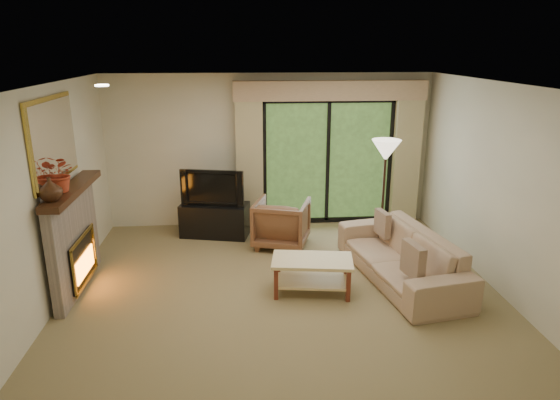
{
  "coord_description": "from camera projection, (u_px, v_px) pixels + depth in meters",
  "views": [
    {
      "loc": [
        -0.5,
        -5.88,
        3.02
      ],
      "look_at": [
        0.0,
        0.3,
        1.1
      ],
      "focal_mm": 32.0,
      "sensor_mm": 36.0,
      "label": 1
    }
  ],
  "objects": [
    {
      "name": "floor",
      "position": [
        282.0,
        287.0,
        6.53
      ],
      "size": [
        5.5,
        5.5,
        0.0
      ],
      "primitive_type": "plane",
      "color": "olive",
      "rests_on": "ground"
    },
    {
      "name": "ceiling",
      "position": [
        282.0,
        84.0,
        5.76
      ],
      "size": [
        5.5,
        5.5,
        0.0
      ],
      "primitive_type": "plane",
      "rotation": [
        3.14,
        0.0,
        0.0
      ],
      "color": "silver",
      "rests_on": "ground"
    },
    {
      "name": "wall_back",
      "position": [
        270.0,
        151.0,
        8.53
      ],
      "size": [
        5.0,
        0.0,
        5.0
      ],
      "primitive_type": "plane",
      "rotation": [
        1.57,
        0.0,
        0.0
      ],
      "color": "beige",
      "rests_on": "ground"
    },
    {
      "name": "wall_front",
      "position": [
        310.0,
        284.0,
        3.77
      ],
      "size": [
        5.0,
        0.0,
        5.0
      ],
      "primitive_type": "plane",
      "rotation": [
        -1.57,
        0.0,
        0.0
      ],
      "color": "beige",
      "rests_on": "ground"
    },
    {
      "name": "wall_left",
      "position": [
        52.0,
        197.0,
        5.93
      ],
      "size": [
        0.0,
        5.0,
        5.0
      ],
      "primitive_type": "plane",
      "rotation": [
        1.57,
        0.0,
        1.57
      ],
      "color": "beige",
      "rests_on": "ground"
    },
    {
      "name": "wall_right",
      "position": [
        497.0,
        187.0,
        6.36
      ],
      "size": [
        0.0,
        5.0,
        5.0
      ],
      "primitive_type": "plane",
      "rotation": [
        1.57,
        0.0,
        -1.57
      ],
      "color": "beige",
      "rests_on": "ground"
    },
    {
      "name": "fireplace",
      "position": [
        74.0,
        239.0,
        6.31
      ],
      "size": [
        0.24,
        1.7,
        1.37
      ],
      "primitive_type": null,
      "color": "gray",
      "rests_on": "floor"
    },
    {
      "name": "mirror",
      "position": [
        54.0,
        140.0,
        5.93
      ],
      "size": [
        0.07,
        1.45,
        1.02
      ],
      "primitive_type": null,
      "color": "gold",
      "rests_on": "wall_left"
    },
    {
      "name": "sliding_door",
      "position": [
        328.0,
        162.0,
        8.61
      ],
      "size": [
        2.26,
        0.1,
        2.16
      ],
      "primitive_type": null,
      "color": "black",
      "rests_on": "floor"
    },
    {
      "name": "curtain_left",
      "position": [
        249.0,
        159.0,
        8.38
      ],
      "size": [
        0.45,
        0.18,
        2.35
      ],
      "primitive_type": "cube",
      "color": "tan",
      "rests_on": "floor"
    },
    {
      "name": "curtain_right",
      "position": [
        406.0,
        156.0,
        8.58
      ],
      "size": [
        0.45,
        0.18,
        2.35
      ],
      "primitive_type": "cube",
      "color": "tan",
      "rests_on": "floor"
    },
    {
      "name": "cornice",
      "position": [
        331.0,
        90.0,
        8.17
      ],
      "size": [
        3.2,
        0.24,
        0.32
      ],
      "primitive_type": "cube",
      "color": "tan",
      "rests_on": "wall_back"
    },
    {
      "name": "media_console",
      "position": [
        215.0,
        220.0,
        8.23
      ],
      "size": [
        1.17,
        0.72,
        0.55
      ],
      "primitive_type": "cube",
      "rotation": [
        0.0,
        0.0,
        -0.22
      ],
      "color": "black",
      "rests_on": "floor"
    },
    {
      "name": "tv",
      "position": [
        214.0,
        186.0,
        8.06
      ],
      "size": [
        1.04,
        0.36,
        0.6
      ],
      "primitive_type": "imported",
      "rotation": [
        0.0,
        0.0,
        -0.22
      ],
      "color": "black",
      "rests_on": "media_console"
    },
    {
      "name": "armchair",
      "position": [
        282.0,
        223.0,
        7.79
      ],
      "size": [
        1.0,
        1.02,
        0.74
      ],
      "primitive_type": "imported",
      "rotation": [
        0.0,
        0.0,
        2.84
      ],
      "color": "brown",
      "rests_on": "floor"
    },
    {
      "name": "sofa",
      "position": [
        401.0,
        256.0,
        6.66
      ],
      "size": [
        1.29,
        2.42,
        0.67
      ],
      "primitive_type": "imported",
      "rotation": [
        0.0,
        0.0,
        -1.39
      ],
      "color": "tan",
      "rests_on": "floor"
    },
    {
      "name": "pillow_near",
      "position": [
        413.0,
        260.0,
        5.96
      ],
      "size": [
        0.18,
        0.43,
        0.42
      ],
      "primitive_type": "cube",
      "rotation": [
        0.0,
        0.0,
        0.18
      ],
      "color": "brown",
      "rests_on": "sofa"
    },
    {
      "name": "pillow_far",
      "position": [
        382.0,
        223.0,
        7.22
      ],
      "size": [
        0.16,
        0.37,
        0.36
      ],
      "primitive_type": "cube",
      "rotation": [
        0.0,
        0.0,
        0.18
      ],
      "color": "brown",
      "rests_on": "sofa"
    },
    {
      "name": "coffee_table",
      "position": [
        312.0,
        275.0,
        6.34
      ],
      "size": [
        1.08,
        0.69,
        0.45
      ],
      "primitive_type": null,
      "rotation": [
        0.0,
        0.0,
        -0.14
      ],
      "color": "#EEC986",
      "rests_on": "floor"
    },
    {
      "name": "floor_lamp",
      "position": [
        383.0,
        193.0,
        7.76
      ],
      "size": [
        0.56,
        0.56,
        1.67
      ],
      "primitive_type": null,
      "rotation": [
        0.0,
        0.0,
        0.3
      ],
      "color": "#FFEDCD",
      "rests_on": "floor"
    },
    {
      "name": "vase",
      "position": [
        50.0,
        189.0,
        5.51
      ],
      "size": [
        0.31,
        0.31,
        0.27
      ],
      "primitive_type": "imported",
      "rotation": [
        0.0,
        0.0,
        -0.23
      ],
      "color": "#371E10",
      "rests_on": "fireplace"
    },
    {
      "name": "branches",
      "position": [
        60.0,
        174.0,
        5.82
      ],
      "size": [
        0.49,
        0.45,
        0.45
      ],
      "primitive_type": "imported",
      "rotation": [
        0.0,
        0.0,
        -0.31
      ],
      "color": "#AA381F",
      "rests_on": "fireplace"
    }
  ]
}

